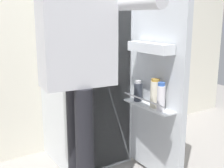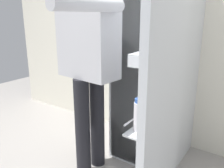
# 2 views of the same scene
# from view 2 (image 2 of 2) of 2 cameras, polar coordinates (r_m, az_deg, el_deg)

# --- Properties ---
(kitchen_wall) EXTENTS (4.40, 0.10, 2.48)m
(kitchen_wall) POSITION_cam_2_polar(r_m,az_deg,el_deg) (2.37, 14.58, 15.09)
(kitchen_wall) COLOR silver
(kitchen_wall) RESTS_ON ground_plane
(refrigerator) EXTENTS (0.63, 1.16, 1.73)m
(refrigerator) POSITION_cam_2_polar(r_m,az_deg,el_deg) (2.03, 10.60, 4.57)
(refrigerator) COLOR silver
(refrigerator) RESTS_ON ground_plane
(person) EXTENTS (0.56, 0.81, 1.63)m
(person) POSITION_cam_2_polar(r_m,az_deg,el_deg) (1.79, -5.53, 6.97)
(person) COLOR black
(person) RESTS_ON ground_plane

